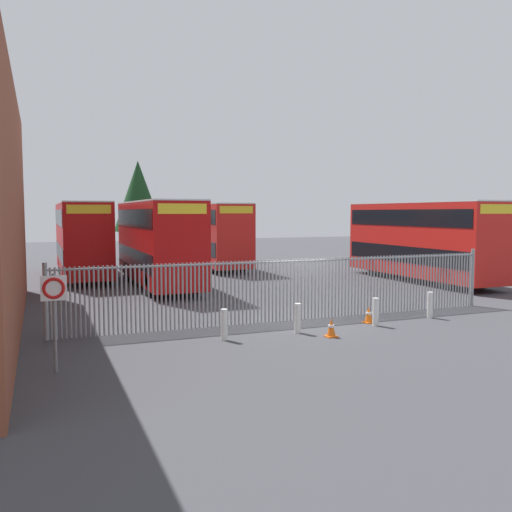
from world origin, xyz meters
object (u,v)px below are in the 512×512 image
object	(u,v)px
bollard_center_front	(298,318)
speed_limit_sign_post	(54,300)
double_decker_bus_far_back	(210,233)
double_decker_bus_near_gate	(421,238)
traffic_cone_by_gate	(369,315)
bollard_near_right	(376,312)
traffic_cone_mid_forecourt	(331,328)
bollard_near_left	(224,325)
double_decker_bus_behind_fence_left	(157,240)
bollard_far_right	(430,305)
double_decker_bus_behind_fence_right	(82,237)

from	to	relation	value
bollard_center_front	speed_limit_sign_post	bearing A→B (deg)	-166.62
double_decker_bus_far_back	speed_limit_sign_post	world-z (taller)	double_decker_bus_far_back
double_decker_bus_near_gate	traffic_cone_by_gate	world-z (taller)	double_decker_bus_near_gate
bollard_near_right	traffic_cone_mid_forecourt	world-z (taller)	bollard_near_right
double_decker_bus_near_gate	double_decker_bus_far_back	size ratio (longest dim) A/B	1.00
double_decker_bus_far_back	traffic_cone_mid_forecourt	size ratio (longest dim) A/B	18.32
double_decker_bus_far_back	bollard_near_left	distance (m)	21.97
double_decker_bus_behind_fence_left	bollard_near_right	distance (m)	13.72
bollard_near_right	bollard_far_right	distance (m)	2.69
bollard_far_right	double_decker_bus_behind_fence_left	bearing A→B (deg)	121.42
bollard_center_front	traffic_cone_mid_forecourt	xyz separation A→B (m)	(0.71, -0.90, -0.19)
bollard_center_front	double_decker_bus_behind_fence_left	bearing A→B (deg)	98.41
double_decker_bus_behind_fence_left	bollard_near_right	size ratio (longest dim) A/B	11.38
double_decker_bus_behind_fence_right	traffic_cone_mid_forecourt	size ratio (longest dim) A/B	18.32
bollard_far_right	double_decker_bus_near_gate	bearing A→B (deg)	53.17
bollard_near_right	double_decker_bus_behind_fence_right	bearing A→B (deg)	114.35
double_decker_bus_near_gate	bollard_far_right	bearing A→B (deg)	-126.83
double_decker_bus_behind_fence_right	bollard_center_front	bearing A→B (deg)	-73.83
double_decker_bus_behind_fence_left	traffic_cone_by_gate	distance (m)	13.31
bollard_near_left	bollard_center_front	bearing A→B (deg)	1.71
double_decker_bus_behind_fence_left	bollard_far_right	size ratio (longest dim) A/B	11.38
bollard_near_left	double_decker_bus_near_gate	bearing A→B (deg)	32.44
double_decker_bus_near_gate	double_decker_bus_behind_fence_right	xyz separation A→B (m)	(-17.44, 8.87, 0.00)
double_decker_bus_behind_fence_right	bollard_far_right	size ratio (longest dim) A/B	11.38
traffic_cone_by_gate	traffic_cone_mid_forecourt	size ratio (longest dim) A/B	1.00
bollard_center_front	traffic_cone_mid_forecourt	bearing A→B (deg)	-51.78
double_decker_bus_near_gate	double_decker_bus_far_back	world-z (taller)	same
bollard_far_right	traffic_cone_by_gate	size ratio (longest dim) A/B	1.61
bollard_far_right	speed_limit_sign_post	distance (m)	13.16
traffic_cone_mid_forecourt	bollard_near_left	bearing A→B (deg)	165.51
double_decker_bus_near_gate	bollard_near_left	distance (m)	17.51
double_decker_bus_near_gate	double_decker_bus_behind_fence_right	world-z (taller)	same
double_decker_bus_behind_fence_left	bollard_near_left	bearing A→B (deg)	-92.77
bollard_center_front	traffic_cone_by_gate	xyz separation A→B (m)	(3.00, 0.50, -0.19)
double_decker_bus_far_back	speed_limit_sign_post	distance (m)	25.17
traffic_cone_mid_forecourt	traffic_cone_by_gate	bearing A→B (deg)	31.54
double_decker_bus_behind_fence_right	bollard_near_right	size ratio (longest dim) A/B	11.38
double_decker_bus_behind_fence_left	double_decker_bus_far_back	size ratio (longest dim) A/B	1.00
bollard_near_left	bollard_center_front	distance (m)	2.50
double_decker_bus_behind_fence_left	speed_limit_sign_post	bearing A→B (deg)	-110.61
double_decker_bus_far_back	traffic_cone_mid_forecourt	distance (m)	22.16
double_decker_bus_far_back	double_decker_bus_near_gate	bearing A→B (deg)	-53.49
double_decker_bus_far_back	bollard_near_right	bearing A→B (deg)	-91.58
double_decker_bus_behind_fence_right	bollard_near_right	bearing A→B (deg)	-65.65
bollard_near_left	traffic_cone_by_gate	size ratio (longest dim) A/B	1.61
bollard_center_front	speed_limit_sign_post	size ratio (longest dim) A/B	0.40
double_decker_bus_behind_fence_left	traffic_cone_by_gate	bearing A→B (deg)	-68.23
bollard_near_right	traffic_cone_by_gate	distance (m)	0.52
double_decker_bus_behind_fence_left	double_decker_bus_behind_fence_right	bearing A→B (deg)	121.90
bollard_center_front	bollard_far_right	distance (m)	5.62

